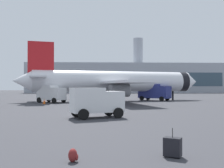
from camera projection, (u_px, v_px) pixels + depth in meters
name	position (u px, v px, depth m)	size (l,w,h in m)	color
airplane_at_gate	(114.00, 82.00, 48.66)	(35.39, 32.21, 10.50)	white
service_truck	(51.00, 93.00, 43.80)	(5.22, 4.46, 2.90)	white
fuel_truck	(154.00, 91.00, 50.33)	(6.18, 5.63, 3.20)	navy
cargo_van	(96.00, 101.00, 22.46)	(4.82, 3.58, 2.60)	white
safety_cone_near	(44.00, 101.00, 40.76)	(0.44, 0.44, 0.84)	#F2590C
safety_cone_mid	(44.00, 100.00, 46.62)	(0.44, 0.44, 0.75)	#F2590C
rolling_suitcase	(173.00, 147.00, 9.90)	(0.75, 0.67, 1.10)	black
traveller_backpack	(73.00, 155.00, 9.25)	(0.36, 0.40, 0.48)	maroon
terminal_building	(125.00, 78.00, 120.21)	(87.37, 17.90, 25.11)	#9EA3AD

